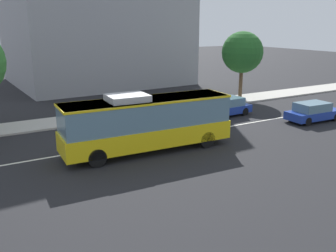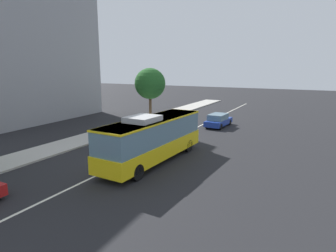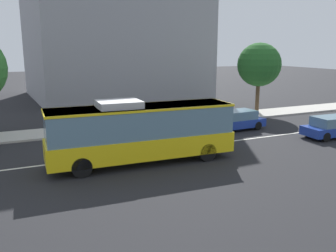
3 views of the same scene
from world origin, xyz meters
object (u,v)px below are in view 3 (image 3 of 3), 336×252
(sedan_blue, at_px, (236,120))
(street_tree_kerbside_left, at_px, (259,65))
(transit_bus, at_px, (141,130))
(sedan_blue_ahead, at_px, (333,127))

(sedan_blue, relative_size, street_tree_kerbside_left, 0.70)
(transit_bus, xyz_separation_m, sedan_blue, (9.30, 4.48, -1.09))
(sedan_blue_ahead, height_order, street_tree_kerbside_left, street_tree_kerbside_left)
(transit_bus, distance_m, sedan_blue_ahead, 14.12)
(transit_bus, bearing_deg, street_tree_kerbside_left, 34.51)
(sedan_blue_ahead, bearing_deg, transit_bus, -178.27)
(transit_bus, bearing_deg, sedan_blue, 28.29)
(sedan_blue_ahead, relative_size, street_tree_kerbside_left, 0.70)
(sedan_blue, height_order, street_tree_kerbside_left, street_tree_kerbside_left)
(transit_bus, relative_size, sedan_blue, 2.21)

